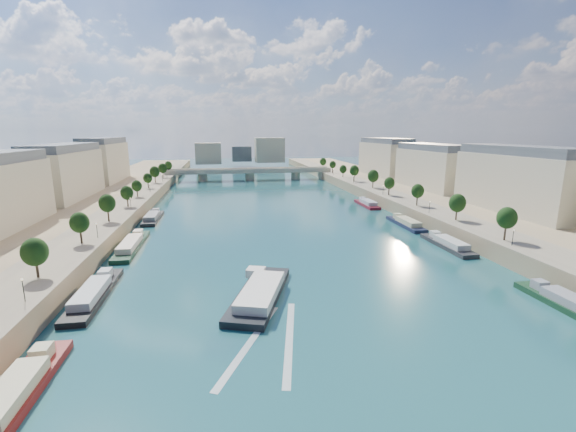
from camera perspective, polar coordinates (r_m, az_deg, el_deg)
name	(u,v)px	position (r m, az deg, el deg)	size (l,w,h in m)	color
ground	(276,223)	(142.30, -1.85, -1.04)	(700.00, 700.00, 0.00)	#0D323B
quay_left	(64,224)	(150.21, -30.21, -1.06)	(44.00, 520.00, 5.00)	#9E8460
quay_right	(454,210)	(167.27, 23.38, 0.86)	(44.00, 520.00, 5.00)	#9E8460
pave_left	(111,215)	(145.06, -24.77, 0.10)	(14.00, 520.00, 0.10)	gray
pave_right	(420,205)	(159.16, 18.92, 1.60)	(14.00, 520.00, 0.10)	gray
trees_left	(117,198)	(145.49, -24.01, 2.39)	(4.80, 268.80, 8.26)	#382B1E
trees_right	(404,187)	(166.12, 16.81, 4.07)	(4.80, 268.80, 8.26)	#382B1E
lamps_left	(116,213)	(133.90, -24.09, 0.41)	(0.36, 200.36, 4.28)	black
lamps_right	(403,196)	(160.99, 16.74, 2.85)	(0.36, 200.36, 4.28)	black
buildings_left	(33,180)	(163.96, -33.58, 4.52)	(16.00, 226.00, 23.20)	#B7A88D
buildings_right	(468,171)	(182.42, 25.17, 6.03)	(16.00, 226.00, 23.20)	#B7A88D
skyline	(246,152)	(357.74, -6.27, 9.46)	(79.00, 42.00, 22.00)	#B7A88D
bridge	(250,173)	(267.46, -5.67, 6.40)	(112.00, 12.00, 8.15)	#C1B79E
tour_barge	(260,293)	(80.08, -4.19, -11.31)	(16.41, 28.82, 3.78)	black
wake	(270,340)	(65.83, -2.68, -17.92)	(15.81, 25.70, 0.04)	silver
moored_barges_left	(99,288)	(92.02, -26.24, -9.53)	(5.00, 159.34, 3.60)	#181B36
moored_barges_right	(461,251)	(117.00, 24.22, -4.75)	(5.00, 159.09, 3.60)	black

